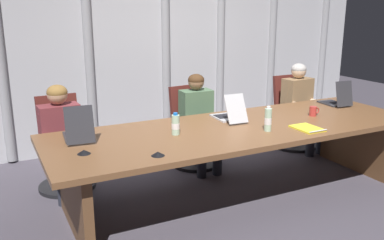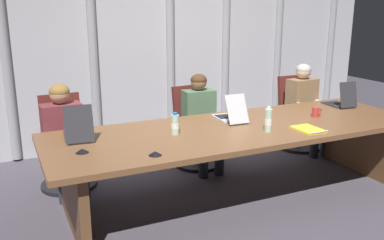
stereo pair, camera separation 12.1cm
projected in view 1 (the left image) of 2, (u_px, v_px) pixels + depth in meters
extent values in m
plane|color=#47424C|center=(238.00, 195.00, 4.38)|extent=(13.79, 13.79, 0.00)
cube|color=brown|center=(240.00, 129.00, 4.19)|extent=(3.80, 1.25, 0.05)
cube|color=black|center=(240.00, 135.00, 4.21)|extent=(3.23, 0.10, 0.06)
cube|color=brown|center=(74.00, 195.00, 3.57)|extent=(0.08, 1.06, 0.69)
cube|color=brown|center=(356.00, 141.00, 5.00)|extent=(0.08, 1.06, 0.69)
cube|color=#B2B2B7|center=(158.00, 47.00, 5.87)|extent=(6.89, 0.10, 2.69)
cylinder|color=gray|center=(0.00, 55.00, 4.95)|extent=(0.12, 0.12, 2.64)
cylinder|color=gray|center=(89.00, 51.00, 5.40)|extent=(0.12, 0.12, 2.64)
cylinder|color=gray|center=(166.00, 47.00, 5.87)|extent=(0.12, 0.12, 2.64)
cylinder|color=gray|center=(221.00, 45.00, 6.25)|extent=(0.12, 0.12, 2.64)
cylinder|color=gray|center=(272.00, 43.00, 6.65)|extent=(0.12, 0.12, 2.64)
cylinder|color=gray|center=(323.00, 40.00, 7.12)|extent=(0.12, 0.12, 2.64)
cube|color=#2D2D33|center=(78.00, 136.00, 3.83)|extent=(0.27, 0.37, 0.02)
cube|color=black|center=(77.00, 134.00, 3.85)|extent=(0.22, 0.21, 0.00)
cube|color=#2D2D33|center=(80.00, 125.00, 3.59)|extent=(0.25, 0.13, 0.32)
cube|color=black|center=(79.00, 125.00, 3.60)|extent=(0.23, 0.11, 0.28)
cube|color=#BCBCC1|center=(225.00, 117.00, 4.48)|extent=(0.23, 0.33, 0.02)
cube|color=black|center=(224.00, 116.00, 4.50)|extent=(0.19, 0.18, 0.00)
cube|color=#BCBCC1|center=(236.00, 109.00, 4.25)|extent=(0.22, 0.15, 0.28)
cube|color=black|center=(236.00, 108.00, 4.25)|extent=(0.20, 0.13, 0.25)
cube|color=#2D2D33|center=(332.00, 103.00, 5.14)|extent=(0.25, 0.33, 0.02)
cube|color=black|center=(331.00, 102.00, 5.16)|extent=(0.21, 0.19, 0.00)
cube|color=#2D2D33|center=(344.00, 94.00, 4.93)|extent=(0.23, 0.09, 0.29)
cube|color=black|center=(344.00, 94.00, 4.94)|extent=(0.21, 0.08, 0.26)
cube|color=#511E19|center=(65.00, 150.00, 4.46)|extent=(0.50, 0.50, 0.08)
cube|color=#511E19|center=(58.00, 118.00, 4.57)|extent=(0.44, 0.14, 0.52)
cylinder|color=#262628|center=(66.00, 169.00, 4.51)|extent=(0.05, 0.05, 0.34)
cylinder|color=black|center=(68.00, 186.00, 4.56)|extent=(0.60, 0.60, 0.04)
cube|color=#511E19|center=(196.00, 131.00, 5.13)|extent=(0.54, 0.54, 0.08)
cube|color=#511E19|center=(186.00, 105.00, 5.23)|extent=(0.44, 0.17, 0.50)
cylinder|color=#262628|center=(196.00, 148.00, 5.19)|extent=(0.05, 0.05, 0.34)
cylinder|color=black|center=(196.00, 163.00, 5.24)|extent=(0.60, 0.60, 0.04)
cube|color=#511E19|center=(296.00, 117.00, 5.80)|extent=(0.48, 0.48, 0.08)
cube|color=#511E19|center=(287.00, 93.00, 5.92)|extent=(0.43, 0.12, 0.51)
cylinder|color=#262628|center=(295.00, 132.00, 5.86)|extent=(0.05, 0.05, 0.34)
cylinder|color=black|center=(294.00, 145.00, 5.91)|extent=(0.60, 0.60, 0.04)
cube|color=brown|center=(60.00, 127.00, 4.36)|extent=(0.42, 0.24, 0.46)
sphere|color=tan|center=(57.00, 95.00, 4.27)|extent=(0.20, 0.20, 0.20)
ellipsoid|color=olive|center=(57.00, 92.00, 4.26)|extent=(0.21, 0.21, 0.15)
cylinder|color=brown|center=(76.00, 121.00, 4.43)|extent=(0.08, 0.14, 0.27)
cylinder|color=tan|center=(83.00, 136.00, 4.28)|extent=(0.08, 0.30, 0.06)
cylinder|color=brown|center=(42.00, 125.00, 4.26)|extent=(0.08, 0.14, 0.27)
cylinder|color=tan|center=(48.00, 142.00, 4.12)|extent=(0.08, 0.30, 0.06)
cylinder|color=#262833|center=(76.00, 154.00, 4.30)|extent=(0.15, 0.41, 0.13)
cylinder|color=#262833|center=(83.00, 180.00, 4.21)|extent=(0.11, 0.11, 0.44)
cylinder|color=#262833|center=(57.00, 158.00, 4.21)|extent=(0.15, 0.41, 0.13)
cylinder|color=#262833|center=(62.00, 184.00, 4.11)|extent=(0.11, 0.11, 0.44)
cube|color=#4C6B4C|center=(196.00, 110.00, 5.04)|extent=(0.38, 0.24, 0.48)
sphere|color=#8C6647|center=(196.00, 82.00, 4.95)|extent=(0.19, 0.19, 0.19)
ellipsoid|color=#472D19|center=(196.00, 80.00, 4.95)|extent=(0.19, 0.19, 0.14)
cylinder|color=#4C6B4C|center=(208.00, 105.00, 5.09)|extent=(0.08, 0.14, 0.27)
cylinder|color=#8C6647|center=(215.00, 118.00, 4.93)|extent=(0.08, 0.30, 0.06)
cylinder|color=#4C6B4C|center=(184.00, 107.00, 4.97)|extent=(0.08, 0.14, 0.27)
cylinder|color=#8C6647|center=(191.00, 121.00, 4.81)|extent=(0.08, 0.30, 0.06)
cylinder|color=#262833|center=(211.00, 135.00, 4.97)|extent=(0.15, 0.41, 0.13)
cylinder|color=#262833|center=(217.00, 156.00, 4.87)|extent=(0.11, 0.11, 0.44)
cylinder|color=#262833|center=(195.00, 137.00, 4.89)|extent=(0.15, 0.41, 0.13)
cylinder|color=#262833|center=(202.00, 159.00, 4.79)|extent=(0.11, 0.11, 0.44)
cube|color=olive|center=(297.00, 97.00, 5.70)|extent=(0.42, 0.26, 0.50)
sphere|color=beige|center=(299.00, 71.00, 5.61)|extent=(0.20, 0.20, 0.20)
ellipsoid|color=#B2ADA8|center=(299.00, 69.00, 5.60)|extent=(0.20, 0.20, 0.15)
cylinder|color=olive|center=(306.00, 91.00, 5.77)|extent=(0.08, 0.14, 0.27)
cylinder|color=beige|center=(317.00, 102.00, 5.63)|extent=(0.09, 0.30, 0.06)
cylinder|color=olive|center=(288.00, 94.00, 5.60)|extent=(0.08, 0.14, 0.27)
cylinder|color=beige|center=(299.00, 105.00, 5.46)|extent=(0.09, 0.30, 0.06)
cylinder|color=#262833|center=(312.00, 119.00, 5.66)|extent=(0.17, 0.41, 0.13)
cylinder|color=#262833|center=(321.00, 137.00, 5.57)|extent=(0.11, 0.11, 0.44)
cylinder|color=#262833|center=(301.00, 121.00, 5.56)|extent=(0.17, 0.41, 0.13)
cylinder|color=#262833|center=(310.00, 140.00, 5.47)|extent=(0.11, 0.11, 0.44)
cylinder|color=#ADD1B2|center=(176.00, 125.00, 3.89)|extent=(0.07, 0.07, 0.19)
cylinder|color=white|center=(176.00, 126.00, 3.90)|extent=(0.08, 0.08, 0.06)
cylinder|color=blue|center=(175.00, 114.00, 3.87)|extent=(0.04, 0.04, 0.02)
cylinder|color=#ADD1B2|center=(268.00, 120.00, 4.00)|extent=(0.07, 0.07, 0.22)
cylinder|color=white|center=(268.00, 121.00, 4.00)|extent=(0.07, 0.07, 0.07)
cylinder|color=white|center=(269.00, 107.00, 3.97)|extent=(0.04, 0.04, 0.02)
cylinder|color=#B2332D|center=(313.00, 111.00, 4.57)|extent=(0.08, 0.08, 0.10)
torus|color=#B2332D|center=(317.00, 111.00, 4.59)|extent=(0.07, 0.01, 0.07)
cone|color=black|center=(84.00, 152.00, 3.40)|extent=(0.11, 0.11, 0.03)
cone|color=black|center=(158.00, 154.00, 3.35)|extent=(0.11, 0.11, 0.03)
cube|color=yellow|center=(307.00, 128.00, 4.09)|extent=(0.22, 0.30, 0.02)
cylinder|color=silver|center=(318.00, 131.00, 3.96)|extent=(0.21, 0.01, 0.01)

